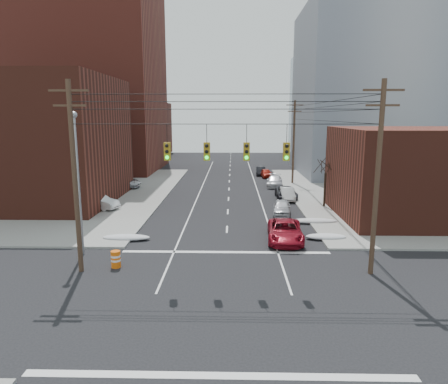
{
  "coord_description": "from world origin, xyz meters",
  "views": [
    {
      "loc": [
        0.42,
        -19.12,
        9.06
      ],
      "look_at": [
        -0.25,
        12.41,
        3.0
      ],
      "focal_mm": 32.0,
      "sensor_mm": 36.0,
      "label": 1
    }
  ],
  "objects_px": {
    "parked_car_f": "(261,171)",
    "construction_barrel": "(116,259)",
    "parked_car_a": "(282,207)",
    "lot_car_d": "(84,189)",
    "parked_car_b": "(287,194)",
    "red_pickup": "(285,231)",
    "lot_car_c": "(45,203)",
    "parked_car_c": "(286,193)",
    "lot_car_b": "(118,182)",
    "parked_car_e": "(266,173)",
    "parked_car_d": "(275,181)",
    "lot_car_a": "(98,202)"
  },
  "relations": [
    {
      "from": "parked_car_a",
      "to": "lot_car_a",
      "type": "relative_size",
      "value": 0.93
    },
    {
      "from": "parked_car_a",
      "to": "parked_car_c",
      "type": "xyz_separation_m",
      "value": [
        1.36,
        7.3,
        -0.01
      ]
    },
    {
      "from": "parked_car_b",
      "to": "parked_car_c",
      "type": "xyz_separation_m",
      "value": [
        -0.02,
        0.7,
        -0.0
      ]
    },
    {
      "from": "lot_car_c",
      "to": "parked_car_f",
      "type": "bearing_deg",
      "value": -18.77
    },
    {
      "from": "lot_car_b",
      "to": "parked_car_a",
      "type": "bearing_deg",
      "value": -117.97
    },
    {
      "from": "parked_car_b",
      "to": "parked_car_f",
      "type": "distance_m",
      "value": 18.67
    },
    {
      "from": "parked_car_a",
      "to": "parked_car_f",
      "type": "distance_m",
      "value": 25.2
    },
    {
      "from": "parked_car_c",
      "to": "parked_car_e",
      "type": "height_order",
      "value": "parked_car_c"
    },
    {
      "from": "parked_car_d",
      "to": "lot_car_a",
      "type": "bearing_deg",
      "value": -137.0
    },
    {
      "from": "construction_barrel",
      "to": "lot_car_a",
      "type": "bearing_deg",
      "value": 112.18
    },
    {
      "from": "red_pickup",
      "to": "lot_car_c",
      "type": "distance_m",
      "value": 23.73
    },
    {
      "from": "lot_car_a",
      "to": "lot_car_d",
      "type": "height_order",
      "value": "lot_car_d"
    },
    {
      "from": "parked_car_e",
      "to": "parked_car_f",
      "type": "height_order",
      "value": "parked_car_f"
    },
    {
      "from": "parked_car_d",
      "to": "lot_car_b",
      "type": "xyz_separation_m",
      "value": [
        -19.7,
        -2.27,
        0.22
      ]
    },
    {
      "from": "parked_car_a",
      "to": "parked_car_f",
      "type": "xyz_separation_m",
      "value": [
        -0.22,
        25.2,
        -0.03
      ]
    },
    {
      "from": "lot_car_b",
      "to": "parked_car_b",
      "type": "bearing_deg",
      "value": -100.78
    },
    {
      "from": "parked_car_a",
      "to": "lot_car_d",
      "type": "distance_m",
      "value": 22.95
    },
    {
      "from": "parked_car_b",
      "to": "construction_barrel",
      "type": "xyz_separation_m",
      "value": [
        -13.01,
        -19.96,
        -0.13
      ]
    },
    {
      "from": "parked_car_b",
      "to": "lot_car_d",
      "type": "xyz_separation_m",
      "value": [
        -22.83,
        1.54,
        0.23
      ]
    },
    {
      "from": "lot_car_a",
      "to": "lot_car_b",
      "type": "distance_m",
      "value": 11.39
    },
    {
      "from": "parked_car_f",
      "to": "lot_car_a",
      "type": "distance_m",
      "value": 29.53
    },
    {
      "from": "parked_car_a",
      "to": "parked_car_f",
      "type": "height_order",
      "value": "parked_car_a"
    },
    {
      "from": "parked_car_e",
      "to": "construction_barrel",
      "type": "bearing_deg",
      "value": -112.89
    },
    {
      "from": "lot_car_b",
      "to": "lot_car_d",
      "type": "relative_size",
      "value": 1.28
    },
    {
      "from": "red_pickup",
      "to": "parked_car_a",
      "type": "distance_m",
      "value": 7.98
    },
    {
      "from": "parked_car_d",
      "to": "lot_car_b",
      "type": "bearing_deg",
      "value": -166.73
    },
    {
      "from": "parked_car_f",
      "to": "lot_car_b",
      "type": "xyz_separation_m",
      "value": [
        -18.6,
        -12.52,
        0.28
      ]
    },
    {
      "from": "parked_car_e",
      "to": "parked_car_d",
      "type": "bearing_deg",
      "value": -91.0
    },
    {
      "from": "lot_car_b",
      "to": "lot_car_a",
      "type": "bearing_deg",
      "value": -168.02
    },
    {
      "from": "lot_car_d",
      "to": "construction_barrel",
      "type": "xyz_separation_m",
      "value": [
        9.82,
        -21.49,
        -0.36
      ]
    },
    {
      "from": "parked_car_f",
      "to": "construction_barrel",
      "type": "distance_m",
      "value": 40.21
    },
    {
      "from": "parked_car_a",
      "to": "lot_car_d",
      "type": "bearing_deg",
      "value": 166.77
    },
    {
      "from": "red_pickup",
      "to": "lot_car_c",
      "type": "height_order",
      "value": "red_pickup"
    },
    {
      "from": "lot_car_d",
      "to": "parked_car_d",
      "type": "bearing_deg",
      "value": -67.95
    },
    {
      "from": "lot_car_b",
      "to": "lot_car_c",
      "type": "distance_m",
      "value": 12.26
    },
    {
      "from": "lot_car_a",
      "to": "lot_car_d",
      "type": "distance_m",
      "value": 7.79
    },
    {
      "from": "parked_car_a",
      "to": "parked_car_b",
      "type": "height_order",
      "value": "parked_car_a"
    },
    {
      "from": "parked_car_a",
      "to": "lot_car_b",
      "type": "height_order",
      "value": "lot_car_b"
    },
    {
      "from": "parked_car_d",
      "to": "lot_car_d",
      "type": "distance_m",
      "value": 23.35
    },
    {
      "from": "construction_barrel",
      "to": "parked_car_f",
      "type": "bearing_deg",
      "value": 73.51
    },
    {
      "from": "lot_car_c",
      "to": "lot_car_a",
      "type": "bearing_deg",
      "value": -62.38
    },
    {
      "from": "red_pickup",
      "to": "lot_car_d",
      "type": "xyz_separation_m",
      "value": [
        -20.73,
        16.08,
        0.14
      ]
    },
    {
      "from": "parked_car_c",
      "to": "parked_car_f",
      "type": "xyz_separation_m",
      "value": [
        -1.58,
        17.9,
        -0.02
      ]
    },
    {
      "from": "parked_car_c",
      "to": "parked_car_e",
      "type": "relative_size",
      "value": 1.29
    },
    {
      "from": "lot_car_a",
      "to": "lot_car_c",
      "type": "xyz_separation_m",
      "value": [
        -5.05,
        -0.31,
        -0.09
      ]
    },
    {
      "from": "parked_car_e",
      "to": "lot_car_a",
      "type": "height_order",
      "value": "lot_car_a"
    },
    {
      "from": "parked_car_b",
      "to": "lot_car_c",
      "type": "xyz_separation_m",
      "value": [
        -24.06,
        -5.55,
        0.1
      ]
    },
    {
      "from": "parked_car_a",
      "to": "construction_barrel",
      "type": "relative_size",
      "value": 3.84
    },
    {
      "from": "red_pickup",
      "to": "parked_car_b",
      "type": "relative_size",
      "value": 1.33
    },
    {
      "from": "parked_car_a",
      "to": "lot_car_d",
      "type": "relative_size",
      "value": 0.91
    }
  ]
}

